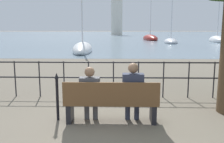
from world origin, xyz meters
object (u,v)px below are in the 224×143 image
sailboat_0 (83,48)px  harbor_lighthouse (117,8)px  seated_person_left (90,91)px  closed_umbrella (57,94)px  sailboat_3 (150,38)px  park_bench (111,103)px  sailboat_2 (171,41)px  seated_person_right (133,90)px  sailboat_1 (217,40)px

sailboat_0 → harbor_lighthouse: harbor_lighthouse is taller
harbor_lighthouse → seated_person_left: bearing=-89.8°
closed_umbrella → sailboat_3: 44.66m
park_bench → sailboat_2: bearing=76.4°
seated_person_left → seated_person_right: bearing=-0.3°
sailboat_3 → harbor_lighthouse: bearing=94.3°
park_bench → seated_person_left: 0.51m
sailboat_1 → closed_umbrella: bearing=-106.9°
sailboat_1 → harbor_lighthouse: (-16.74, 55.88, 9.79)m
closed_umbrella → harbor_lighthouse: (0.42, 91.76, 9.55)m
sailboat_3 → sailboat_2: bearing=-86.4°
sailboat_0 → seated_person_left: bearing=-86.3°
seated_person_right → sailboat_0: (-3.60, 17.47, -0.42)m
seated_person_left → sailboat_0: 17.68m
park_bench → sailboat_3: (6.22, 44.18, -0.10)m
park_bench → sailboat_2: size_ratio=0.18×
sailboat_0 → sailboat_3: (9.37, 26.63, 0.06)m
sailboat_0 → sailboat_3: 28.23m
sailboat_0 → sailboat_3: sailboat_3 is taller
seated_person_right → harbor_lighthouse: size_ratio=0.06×
seated_person_left → seated_person_right: (0.90, -0.00, 0.04)m
seated_person_right → sailboat_3: size_ratio=0.11×
sailboat_3 → closed_umbrella: bearing=-103.5°
harbor_lighthouse → closed_umbrella: bearing=-90.3°
sailboat_1 → harbor_lighthouse: bearing=115.3°
seated_person_right → sailboat_2: (7.36, 32.19, -0.39)m
seated_person_left → sailboat_2: bearing=75.6°
park_bench → seated_person_right: (0.45, 0.08, 0.26)m
sailboat_0 → sailboat_1: bearing=38.8°
sailboat_2 → sailboat_3: bearing=103.1°
seated_person_left → closed_umbrella: 0.72m
seated_person_left → seated_person_right: 0.90m
sailboat_2 → seated_person_right: bearing=-97.4°
closed_umbrella → sailboat_1: 39.78m
seated_person_left → sailboat_1: size_ratio=0.11×
sailboat_2 → sailboat_3: sailboat_3 is taller
seated_person_right → sailboat_3: bearing=82.5°
closed_umbrella → sailboat_0: bearing=96.5°
sailboat_2 → sailboat_1: bearing=30.1°
seated_person_right → sailboat_2: bearing=77.1°
sailboat_0 → sailboat_1: 26.60m
closed_umbrella → sailboat_2: 33.37m
sailboat_0 → closed_umbrella: bearing=-88.6°
closed_umbrella → harbor_lighthouse: size_ratio=0.05×
seated_person_left → sailboat_0: size_ratio=0.15×
seated_person_left → sailboat_3: 44.60m
seated_person_right → park_bench: bearing=-170.4°
seated_person_left → sailboat_3: bearing=81.4°
seated_person_left → sailboat_2: 33.24m
sailboat_0 → harbor_lighthouse: 75.03m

